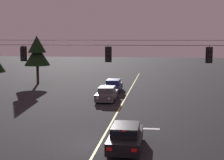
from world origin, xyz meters
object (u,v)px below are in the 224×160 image
at_px(traffic_light_centre, 209,55).
at_px(car_oncoming_lead, 107,94).
at_px(car_waiting_near_lane, 126,137).
at_px(traffic_light_left_inner, 108,54).
at_px(traffic_light_leftmost, 23,54).
at_px(car_oncoming_trailing, 113,86).
at_px(tree_verge_far, 37,52).

bearing_deg(traffic_light_centre, car_oncoming_lead, 131.72).
bearing_deg(car_waiting_near_lane, traffic_light_left_inner, 109.83).
bearing_deg(traffic_light_left_inner, traffic_light_leftmost, 180.00).
height_order(traffic_light_leftmost, car_oncoming_lead, traffic_light_leftmost).
distance_m(traffic_light_leftmost, car_oncoming_trailing, 16.91).
xyz_separation_m(car_oncoming_lead, tree_verge_far, (-11.39, 11.03, 3.72)).
relative_size(traffic_light_centre, car_waiting_near_lane, 0.28).
xyz_separation_m(car_waiting_near_lane, tree_verge_far, (-14.76, 25.60, 3.72)).
distance_m(traffic_light_centre, car_waiting_near_lane, 8.48).
xyz_separation_m(traffic_light_leftmost, traffic_light_centre, (13.36, 0.00, 0.00)).
bearing_deg(traffic_light_centre, car_oncoming_trailing, 119.28).
bearing_deg(car_oncoming_lead, traffic_light_centre, -48.28).
relative_size(car_waiting_near_lane, car_oncoming_lead, 0.98).
bearing_deg(tree_verge_far, car_oncoming_trailing, -24.21).
height_order(traffic_light_centre, car_waiting_near_lane, traffic_light_centre).
distance_m(traffic_light_leftmost, traffic_light_centre, 13.36).
xyz_separation_m(traffic_light_leftmost, traffic_light_left_inner, (6.35, 0.00, 0.00)).
distance_m(traffic_light_left_inner, car_oncoming_trailing, 16.37).
height_order(traffic_light_leftmost, car_waiting_near_lane, traffic_light_leftmost).
xyz_separation_m(traffic_light_left_inner, traffic_light_centre, (7.01, 0.00, 0.00)).
height_order(traffic_light_left_inner, car_oncoming_trailing, traffic_light_left_inner).
distance_m(car_waiting_near_lane, car_oncoming_trailing, 20.85).
bearing_deg(tree_verge_far, traffic_light_left_inner, -57.87).
bearing_deg(traffic_light_leftmost, tree_verge_far, 107.79).
height_order(traffic_light_leftmost, traffic_light_left_inner, same).
relative_size(traffic_light_left_inner, car_oncoming_lead, 0.28).
bearing_deg(traffic_light_left_inner, traffic_light_centre, 0.00).
xyz_separation_m(car_waiting_near_lane, car_oncoming_lead, (-3.37, 14.57, -0.00)).
relative_size(car_waiting_near_lane, car_oncoming_trailing, 0.98).
bearing_deg(car_waiting_near_lane, car_oncoming_trailing, 99.75).
bearing_deg(car_oncoming_trailing, car_oncoming_lead, -88.47).
bearing_deg(traffic_light_leftmost, car_oncoming_trailing, 73.63).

